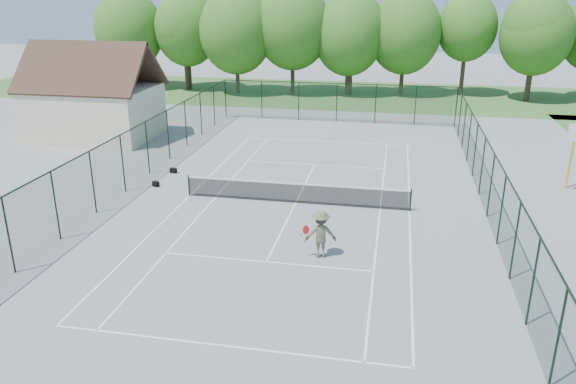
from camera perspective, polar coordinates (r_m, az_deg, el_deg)
name	(u,v)px	position (r m, az deg, el deg)	size (l,w,h in m)	color
ground	(296,203)	(27.59, 0.79, -1.13)	(140.00, 140.00, 0.00)	gray
grass_far	(350,94)	(56.39, 6.27, 9.82)	(80.00, 16.00, 0.01)	#42712F
court_lines	(296,203)	(27.59, 0.79, -1.12)	(11.05, 23.85, 0.01)	white
tennis_net	(296,192)	(27.38, 0.79, -0.01)	(11.08, 0.08, 1.10)	black
fence_enclosure	(296,173)	(27.06, 0.80, 1.95)	(18.05, 36.05, 3.02)	#183C23
utility_building	(93,93)	(41.41, -19.20, 9.48)	(8.60, 6.27, 6.63)	beige
tree_line_far	(352,31)	(55.64, 6.51, 15.89)	(39.40, 6.40, 9.70)	#462F22
sports_bag_a	(156,184)	(30.65, -13.28, 0.81)	(0.35, 0.21, 0.28)	black
sports_bag_b	(173,171)	(32.67, -11.57, 2.15)	(0.37, 0.22, 0.29)	black
tennis_player	(321,234)	(21.90, 3.33, -4.27)	(2.14, 1.00, 1.94)	#5B5F41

